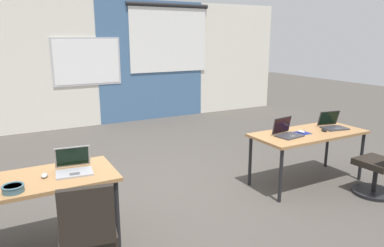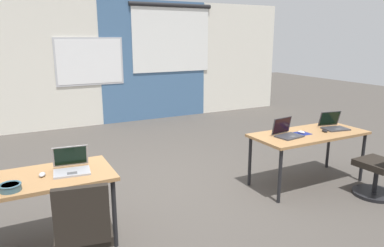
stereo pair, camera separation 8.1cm
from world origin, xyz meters
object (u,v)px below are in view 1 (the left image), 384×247
mouse_near_right_end (324,130)px  chair_near_right_end (382,168)px  laptop_near_left_inner (74,167)px  mouse_near_left_inner (44,175)px  laptop_near_right_inner (287,132)px  chair_near_left_inner (89,242)px  snack_bowl (13,188)px  mouse_near_right_inner (301,132)px  laptop_near_right_end (333,125)px  desk_near_left (25,187)px  desk_near_right (309,137)px

mouse_near_right_end → chair_near_right_end: size_ratio=0.12×
laptop_near_left_inner → mouse_near_left_inner: (-0.26, -0.00, -0.03)m
laptop_near_left_inner → laptop_near_right_inner: 2.68m
mouse_near_left_inner → mouse_near_right_end: bearing=-1.2°
chair_near_left_inner → mouse_near_right_end: 3.41m
mouse_near_right_end → snack_bowl: size_ratio=0.61×
chair_near_right_end → mouse_near_right_inner: size_ratio=8.26×
mouse_near_right_inner → snack_bowl: size_ratio=0.63×
mouse_near_left_inner → snack_bowl: 0.35m
laptop_near_left_inner → snack_bowl: size_ratio=2.05×
laptop_near_left_inner → chair_near_left_inner: size_ratio=0.40×
laptop_near_right_inner → laptop_near_left_inner: bearing=172.0°
laptop_near_left_inner → laptop_near_right_end: size_ratio=0.97×
laptop_near_right_end → mouse_near_right_end: 0.26m
mouse_near_left_inner → chair_near_left_inner: (0.22, -0.71, -0.36)m
desk_near_left → mouse_near_right_end: 3.72m
mouse_near_left_inner → laptop_near_right_end: laptop_near_right_end is taller
chair_near_left_inner → chair_near_right_end: 3.61m
mouse_near_left_inner → laptop_near_right_end: bearing=0.1°
laptop_near_right_inner → mouse_near_left_inner: bearing=172.1°
mouse_near_right_inner → laptop_near_left_inner: bearing=-179.9°
desk_near_right → laptop_near_left_inner: bearing=179.8°
laptop_near_right_inner → desk_near_left: bearing=172.1°
desk_near_right → laptop_near_left_inner: laptop_near_left_inner is taller
desk_near_right → laptop_near_right_inner: bearing=178.5°
chair_near_right_end → laptop_near_left_inner: bearing=-14.6°
mouse_near_left_inner → mouse_near_right_inner: 3.20m
mouse_near_right_inner → chair_near_right_end: bearing=-51.4°
mouse_near_left_inner → snack_bowl: (-0.27, -0.22, 0.02)m
laptop_near_right_end → chair_near_right_end: bearing=-77.7°
mouse_near_right_end → laptop_near_right_inner: laptop_near_right_inner is taller
snack_bowl → laptop_near_right_inner: bearing=4.1°
chair_near_right_end → snack_bowl: chair_near_right_end is taller
chair_near_left_inner → snack_bowl: chair_near_left_inner is taller
snack_bowl → laptop_near_right_end: bearing=3.2°
laptop_near_right_inner → snack_bowl: (-3.21, -0.23, -0.02)m
desk_near_right → chair_near_left_inner: bearing=-167.3°
mouse_near_right_end → snack_bowl: bearing=-177.7°
mouse_near_right_inner → mouse_near_right_end: bearing=-13.4°
desk_near_left → chair_near_right_end: 4.08m
desk_near_right → laptop_near_right_end: bearing=1.3°
laptop_near_right_end → laptop_near_right_inner: bearing=-170.1°
laptop_near_right_end → laptop_near_right_inner: (-0.85, 0.00, 0.00)m
laptop_near_left_inner → mouse_near_right_inner: bearing=7.1°
mouse_near_right_end → mouse_near_right_inner: bearing=166.6°
mouse_near_right_end → desk_near_left: bearing=179.0°
laptop_near_right_end → chair_near_right_end: laptop_near_right_end is taller
mouse_near_right_end → snack_bowl: snack_bowl is taller
chair_near_left_inner → snack_bowl: bearing=-34.2°
desk_near_right → laptop_near_right_inner: (-0.39, 0.01, 0.11)m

